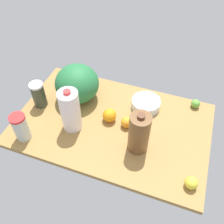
# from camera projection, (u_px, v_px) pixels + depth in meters

# --- Properties ---
(countertop) EXTENTS (1.20, 0.76, 0.03)m
(countertop) POSITION_uv_depth(u_px,v_px,m) (112.00, 124.00, 1.58)
(countertop) COLOR olive
(countertop) RESTS_ON ground
(watermelon) EXTENTS (0.29, 0.29, 0.25)m
(watermelon) POSITION_uv_depth(u_px,v_px,m) (77.00, 84.00, 1.63)
(watermelon) COLOR #256E3A
(watermelon) RESTS_ON countertop
(chocolate_milk_jug) EXTENTS (0.12, 0.12, 0.28)m
(chocolate_milk_jug) POSITION_uv_depth(u_px,v_px,m) (139.00, 133.00, 1.35)
(chocolate_milk_jug) COLOR brown
(chocolate_milk_jug) RESTS_ON countertop
(milk_jug) EXTENTS (0.12, 0.12, 0.29)m
(milk_jug) POSITION_uv_depth(u_px,v_px,m) (70.00, 111.00, 1.45)
(milk_jug) COLOR white
(milk_jug) RESTS_ON countertop
(tumbler_cup) EXTENTS (0.09, 0.09, 0.18)m
(tumbler_cup) POSITION_uv_depth(u_px,v_px,m) (21.00, 127.00, 1.43)
(tumbler_cup) COLOR silver
(tumbler_cup) RESTS_ON countertop
(mixing_bowl) EXTENTS (0.19, 0.19, 0.06)m
(mixing_bowl) POSITION_uv_depth(u_px,v_px,m) (146.00, 104.00, 1.64)
(mixing_bowl) COLOR silver
(mixing_bowl) RESTS_ON countertop
(shaker_bottle) EXTENTS (0.09, 0.09, 0.18)m
(shaker_bottle) POSITION_uv_depth(u_px,v_px,m) (39.00, 95.00, 1.61)
(shaker_bottle) COLOR #383E2E
(shaker_bottle) RESTS_ON countertop
(lemon_loose) EXTENTS (0.07, 0.07, 0.07)m
(lemon_loose) POSITION_uv_depth(u_px,v_px,m) (191.00, 183.00, 1.26)
(lemon_loose) COLOR yellow
(lemon_loose) RESTS_ON countertop
(orange_by_jug) EXTENTS (0.07, 0.07, 0.07)m
(orange_by_jug) POSITION_uv_depth(u_px,v_px,m) (127.00, 122.00, 1.52)
(orange_by_jug) COLOR orange
(orange_by_jug) RESTS_ON countertop
(lime_far_back) EXTENTS (0.06, 0.06, 0.06)m
(lime_far_back) POSITION_uv_depth(u_px,v_px,m) (196.00, 104.00, 1.64)
(lime_far_back) COLOR #65AA3C
(lime_far_back) RESTS_ON countertop
(orange_near_front) EXTENTS (0.09, 0.09, 0.09)m
(orange_near_front) POSITION_uv_depth(u_px,v_px,m) (109.00, 115.00, 1.55)
(orange_near_front) COLOR orange
(orange_near_front) RESTS_ON countertop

